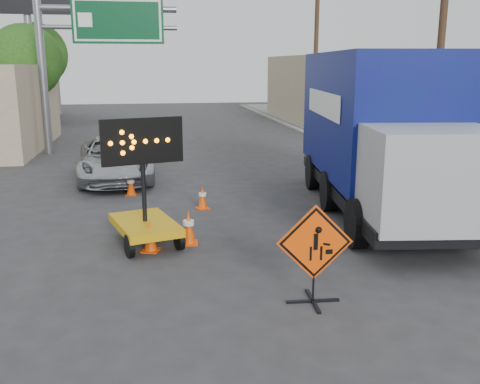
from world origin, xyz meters
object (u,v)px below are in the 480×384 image
object	(u,v)px
construction_sign	(314,252)
box_truck	(377,141)
arrow_board	(145,217)
pickup_truck	(115,159)

from	to	relation	value
construction_sign	box_truck	size ratio (longest dim) A/B	0.19
construction_sign	arrow_board	bearing A→B (deg)	131.86
construction_sign	box_truck	bearing A→B (deg)	61.28
box_truck	pickup_truck	bearing A→B (deg)	151.12
arrow_board	pickup_truck	world-z (taller)	arrow_board
pickup_truck	box_truck	xyz separation A→B (m)	(7.39, -5.48, 1.22)
construction_sign	box_truck	world-z (taller)	box_truck
construction_sign	pickup_truck	distance (m)	11.65
construction_sign	box_truck	distance (m)	6.58
pickup_truck	construction_sign	bearing A→B (deg)	-74.24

